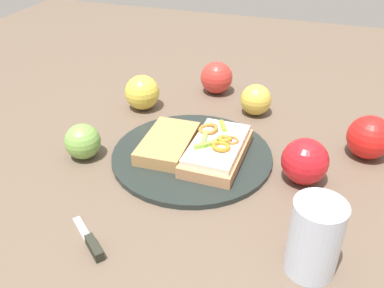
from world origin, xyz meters
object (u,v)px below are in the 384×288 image
at_px(apple_2, 83,141).
at_px(apple_3, 256,100).
at_px(bread_slice_side, 168,143).
at_px(drinking_glass, 315,238).
at_px(apple_4, 305,161).
at_px(knife, 92,243).
at_px(apple_1, 217,78).
at_px(apple_5, 142,92).
at_px(apple_0, 369,137).
at_px(sandwich, 217,149).
at_px(plate, 192,155).

height_order(apple_2, apple_3, apple_3).
height_order(bread_slice_side, drinking_glass, drinking_glass).
relative_size(bread_slice_side, drinking_glass, 1.33).
distance_m(apple_3, apple_4, 0.26).
bearing_deg(apple_3, knife, 163.24).
relative_size(apple_2, drinking_glass, 0.60).
bearing_deg(apple_1, apple_5, 134.44).
bearing_deg(apple_0, sandwich, 112.79).
bearing_deg(apple_1, sandwich, -164.21).
height_order(apple_4, drinking_glass, drinking_glass).
relative_size(bread_slice_side, knife, 1.68).
bearing_deg(plate, apple_2, 107.56).
bearing_deg(drinking_glass, apple_4, 8.52).
height_order(sandwich, apple_2, apple_2).
relative_size(sandwich, apple_5, 2.21).
height_order(apple_1, apple_2, apple_1).
bearing_deg(apple_3, apple_2, 135.02).
height_order(bread_slice_side, apple_2, apple_2).
height_order(bread_slice_side, apple_5, apple_5).
xyz_separation_m(bread_slice_side, apple_2, (-0.06, 0.15, 0.01)).
xyz_separation_m(apple_2, apple_3, (0.28, -0.28, 0.00)).
bearing_deg(bread_slice_side, apple_3, 147.25).
bearing_deg(knife, apple_4, -96.78).
height_order(apple_1, drinking_glass, drinking_glass).
xyz_separation_m(apple_1, apple_5, (-0.14, 0.14, 0.00)).
relative_size(apple_0, apple_2, 1.22).
relative_size(plate, sandwich, 1.74).
bearing_deg(apple_3, apple_5, 102.38).
bearing_deg(apple_2, apple_5, -6.12).
bearing_deg(bread_slice_side, apple_4, 86.56).
height_order(plate, apple_0, apple_0).
height_order(sandwich, apple_4, apple_4).
bearing_deg(plate, apple_3, -20.30).
relative_size(apple_5, drinking_glass, 0.71).
height_order(apple_0, apple_1, apple_0).
height_order(apple_0, apple_2, apple_0).
relative_size(sandwich, apple_0, 2.11).
bearing_deg(drinking_glass, plate, 49.22).
relative_size(apple_5, knife, 0.90).
height_order(bread_slice_side, apple_1, apple_1).
bearing_deg(apple_0, apple_3, 66.53).
xyz_separation_m(apple_1, apple_3, (-0.08, -0.11, -0.00)).
bearing_deg(plate, bread_slice_side, 88.85).
distance_m(apple_1, knife, 0.56).
bearing_deg(apple_4, apple_5, 66.55).
bearing_deg(plate, apple_1, 6.73).
relative_size(apple_4, apple_5, 1.03).
height_order(plate, apple_3, apple_3).
xyz_separation_m(apple_3, apple_4, (-0.22, -0.13, 0.01)).
height_order(apple_2, apple_5, apple_5).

